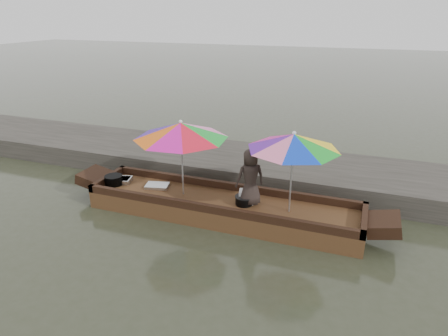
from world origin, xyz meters
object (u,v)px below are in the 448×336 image
(tray_crayfish, at_px, (120,180))
(supply_bag, at_px, (246,197))
(umbrella_bow, at_px, (182,158))
(umbrella_stern, at_px, (291,173))
(cooking_pot, at_px, (114,180))
(tray_scallop, at_px, (157,186))
(charcoal_grill, at_px, (244,201))
(vendor, at_px, (250,177))
(boat_hull, at_px, (222,208))

(tray_crayfish, xyz_separation_m, supply_bag, (2.88, -0.01, 0.09))
(umbrella_bow, distance_m, umbrella_stern, 2.17)
(cooking_pot, xyz_separation_m, tray_crayfish, (0.05, 0.16, -0.05))
(tray_scallop, xyz_separation_m, charcoal_grill, (1.97, -0.13, 0.05))
(vendor, bearing_deg, boat_hull, -31.79)
(umbrella_stern, bearing_deg, boat_hull, 180.00)
(charcoal_grill, distance_m, umbrella_bow, 1.47)
(cooking_pot, height_order, tray_scallop, cooking_pot)
(vendor, xyz_separation_m, umbrella_bow, (-1.40, -0.04, 0.21))
(umbrella_bow, bearing_deg, cooking_pot, -177.43)
(boat_hull, relative_size, tray_scallop, 11.38)
(charcoal_grill, height_order, supply_bag, supply_bag)
(supply_bag, bearing_deg, vendor, -23.24)
(tray_crayfish, bearing_deg, tray_scallop, 2.17)
(boat_hull, relative_size, cooking_pot, 14.31)
(boat_hull, bearing_deg, supply_bag, 8.36)
(umbrella_bow, bearing_deg, tray_crayfish, 176.97)
(charcoal_grill, xyz_separation_m, umbrella_bow, (-1.30, 0.01, 0.70))
(boat_hull, bearing_deg, tray_crayfish, 178.03)
(vendor, relative_size, umbrella_stern, 0.68)
(tray_crayfish, xyz_separation_m, tray_scallop, (0.90, 0.03, -0.01))
(charcoal_grill, bearing_deg, tray_crayfish, 178.06)
(cooking_pot, distance_m, supply_bag, 2.94)
(charcoal_grill, relative_size, umbrella_bow, 0.18)
(supply_bag, xyz_separation_m, vendor, (0.08, -0.03, 0.43))
(vendor, bearing_deg, tray_scallop, -37.82)
(tray_crayfish, height_order, vendor, vendor)
(supply_bag, height_order, vendor, vendor)
(vendor, bearing_deg, umbrella_stern, 141.70)
(cooking_pot, height_order, vendor, vendor)
(cooking_pot, bearing_deg, tray_crayfish, 72.17)
(supply_bag, bearing_deg, tray_scallop, 178.64)
(tray_scallop, xyz_separation_m, umbrella_stern, (2.84, -0.12, 0.74))
(cooking_pot, bearing_deg, boat_hull, 1.69)
(tray_scallop, bearing_deg, charcoal_grill, -3.81)
(boat_hull, bearing_deg, charcoal_grill, -1.81)
(supply_bag, height_order, umbrella_stern, umbrella_stern)
(tray_scallop, height_order, supply_bag, supply_bag)
(boat_hull, xyz_separation_m, tray_scallop, (-1.52, 0.12, 0.21))
(charcoal_grill, bearing_deg, vendor, 27.68)
(supply_bag, bearing_deg, umbrella_stern, -4.66)
(cooking_pot, relative_size, supply_bag, 1.35)
(tray_crayfish, relative_size, tray_scallop, 1.00)
(boat_hull, height_order, tray_crayfish, tray_crayfish)
(tray_scallop, relative_size, charcoal_grill, 1.43)
(umbrella_bow, bearing_deg, umbrella_stern, 0.00)
(charcoal_grill, distance_m, supply_bag, 0.10)
(umbrella_bow, bearing_deg, vendor, 1.50)
(tray_crayfish, bearing_deg, supply_bag, -0.26)
(tray_crayfish, bearing_deg, cooking_pot, -107.83)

